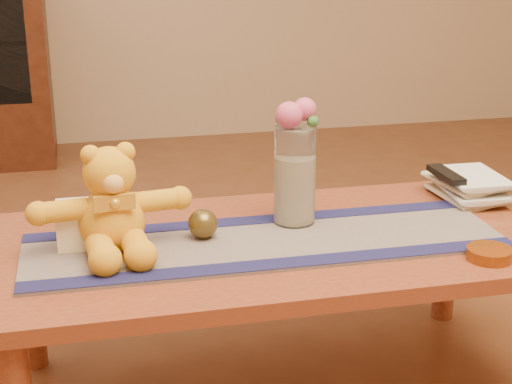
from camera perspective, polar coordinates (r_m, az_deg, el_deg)
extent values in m
cube|color=maroon|center=(2.01, 1.39, -3.95)|extent=(1.40, 0.70, 0.04)
cylinder|color=maroon|center=(2.32, -16.20, -7.60)|extent=(0.07, 0.07, 0.41)
cylinder|color=maroon|center=(2.56, 13.74, -4.75)|extent=(0.07, 0.07, 0.41)
cube|color=#161B3F|center=(1.97, 0.74, -3.68)|extent=(1.20, 0.36, 0.01)
cube|color=#161643|center=(1.84, 1.80, -5.23)|extent=(1.20, 0.07, 0.00)
cube|color=#161643|center=(2.10, -0.18, -2.06)|extent=(1.20, 0.07, 0.00)
cube|color=beige|center=(1.97, -13.02, -2.33)|extent=(0.09, 0.09, 0.11)
cylinder|color=black|center=(1.95, -13.15, -0.65)|extent=(0.00, 0.00, 0.01)
cylinder|color=silver|center=(2.05, 2.84, 1.22)|extent=(0.11, 0.11, 0.26)
cylinder|color=beige|center=(2.06, 2.83, 0.19)|extent=(0.09, 0.09, 0.18)
sphere|color=#C54570|center=(1.99, 2.44, 5.63)|extent=(0.07, 0.07, 0.07)
sphere|color=#C54570|center=(2.01, 3.57, 6.06)|extent=(0.06, 0.06, 0.06)
sphere|color=#464D99|center=(2.04, 2.92, 5.76)|extent=(0.04, 0.04, 0.04)
sphere|color=#464D99|center=(2.02, 1.93, 5.39)|extent=(0.04, 0.04, 0.04)
sphere|color=#33662D|center=(2.00, 4.18, 5.17)|extent=(0.03, 0.03, 0.03)
sphere|color=#53411B|center=(1.97, -3.89, -2.33)|extent=(0.08, 0.08, 0.08)
imported|color=beige|center=(2.32, 13.46, -0.43)|extent=(0.18, 0.23, 0.02)
imported|color=beige|center=(2.32, 13.65, -0.01)|extent=(0.18, 0.23, 0.02)
imported|color=beige|center=(2.31, 13.36, 0.47)|extent=(0.19, 0.24, 0.02)
imported|color=beige|center=(2.31, 13.68, 0.90)|extent=(0.17, 0.23, 0.02)
cube|color=black|center=(2.29, 13.71, 1.25)|extent=(0.05, 0.16, 0.02)
cylinder|color=#BF5914|center=(1.96, 16.67, -4.34)|extent=(0.14, 0.14, 0.03)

